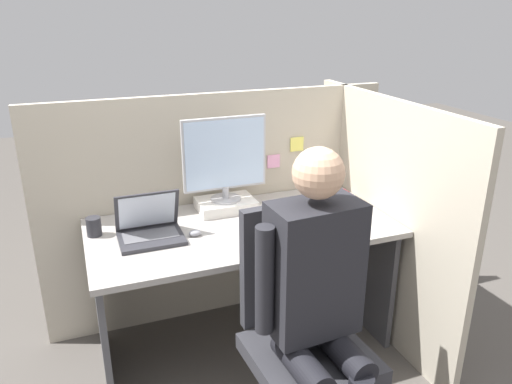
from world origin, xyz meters
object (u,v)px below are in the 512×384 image
Objects in this scene: monitor at (225,157)px; carrot_toy at (273,238)px; paper_box at (226,205)px; pen_cup at (94,227)px; person at (319,297)px; stapler at (347,197)px; laptop at (150,230)px; office_chair at (301,327)px.

carrot_toy is (0.09, -0.47, -0.28)m from monitor.
monitor reaches higher than paper_box.
pen_cup reaches higher than paper_box.
person reaches higher than monitor.
stapler is 1.40m from pen_cup.
monitor is 0.76m from pen_cup.
pen_cup reaches higher than stapler.
person reaches higher than carrot_toy.
monitor is 0.57m from laptop.
stapler is at bearing 29.22° from carrot_toy.
office_chair is 1.12m from pen_cup.
laptop reaches higher than carrot_toy.
paper_box is at bearing 25.64° from laptop.
stapler is 0.69m from carrot_toy.
person is at bearing -125.92° from stapler.
office_chair is (-0.04, -0.42, -0.21)m from carrot_toy.
person is (0.03, -1.04, -0.25)m from monitor.
person is at bearing -88.24° from monitor.
pen_cup is (-0.71, -0.09, 0.02)m from paper_box.
monitor is 0.44× the size of office_chair.
carrot_toy is at bearing -24.90° from laptop.
carrot_toy is at bearing 83.84° from office_chair.
person is 1.21m from pen_cup.
person is at bearing -88.24° from paper_box.
laptop is at bearing -175.68° from stapler.
office_chair reaches higher than carrot_toy.
pen_cup is at bearing 154.21° from carrot_toy.
pen_cup is at bearing 152.35° from laptop.
carrot_toy is 0.11× the size of person.
office_chair reaches higher than pen_cup.
paper_box is at bearing 91.76° from person.
carrot_toy is 1.50× the size of pen_cup.
paper_box reaches higher than carrot_toy.
carrot_toy is at bearing -79.54° from paper_box.
paper_box is at bearing 169.21° from stapler.
monitor is 1.50× the size of laptop.
stapler is 0.10× the size of person.
office_chair reaches higher than paper_box.
person is (0.49, -0.82, 0.00)m from laptop.
carrot_toy is 0.14× the size of office_chair.
stapler is (0.69, -0.13, -0.00)m from paper_box.
laptop is 3.25× the size of pen_cup.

